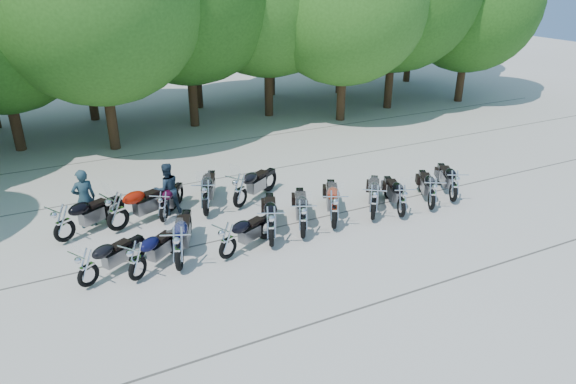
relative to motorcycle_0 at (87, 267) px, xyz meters
name	(u,v)px	position (x,y,z in m)	size (l,w,h in m)	color
ground	(311,247)	(5.85, -0.63, -0.60)	(90.00, 90.00, 0.00)	#9F9A90
tree_8	(471,2)	(21.68, 10.57, 4.88)	(7.53, 7.53, 9.25)	#3A2614
tree_11	(78,7)	(2.08, 15.79, 4.90)	(7.56, 7.56, 9.28)	#3A2614
motorcycle_0	(87,267)	(0.00, 0.00, 0.00)	(0.64, 2.11, 1.19)	black
motorcycle_1	(137,260)	(1.14, -0.24, 0.02)	(0.66, 2.18, 1.23)	black
motorcycle_2	(178,248)	(2.19, -0.25, 0.11)	(0.76, 2.49, 1.41)	#0B0D33
motorcycle_3	(227,240)	(3.50, -0.26, 0.01)	(0.66, 2.16, 1.22)	black
motorcycle_4	(271,226)	(4.82, -0.17, 0.10)	(0.75, 2.47, 1.39)	black
motorcycle_5	(303,218)	(5.83, -0.13, 0.09)	(0.74, 2.43, 1.37)	black
motorcycle_6	(334,209)	(6.93, -0.03, 0.11)	(0.76, 2.49, 1.41)	maroon
motorcycle_7	(374,202)	(8.32, -0.06, 0.07)	(0.72, 2.36, 1.33)	black
motorcycle_8	(402,200)	(9.21, -0.29, 0.02)	(0.67, 2.20, 1.24)	black
motorcycle_9	(432,193)	(10.42, -0.28, 0.03)	(0.68, 2.22, 1.26)	black
motorcycle_10	(454,185)	(11.47, -0.12, 0.04)	(0.69, 2.26, 1.28)	black
motorcycle_11	(63,222)	(-0.33, 2.63, 0.07)	(0.72, 2.36, 1.33)	black
motorcycle_12	(117,211)	(1.14, 2.63, 0.12)	(0.77, 2.53, 1.43)	#991505
motorcycle_13	(163,206)	(2.48, 2.64, -0.02)	(0.63, 2.06, 1.16)	#360720
motorcycle_14	(205,197)	(3.77, 2.46, 0.10)	(0.75, 2.47, 1.40)	black
motorcycle_15	(240,190)	(4.95, 2.56, 0.08)	(0.73, 2.40, 1.36)	black
rider_0	(84,199)	(0.36, 3.46, 0.32)	(0.67, 0.44, 1.84)	#1E3640
rider_1	(167,189)	(2.79, 3.26, 0.25)	(0.83, 0.64, 1.70)	#1C2C3B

